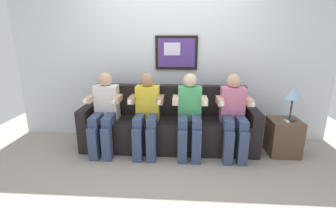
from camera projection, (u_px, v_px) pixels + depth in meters
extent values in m
plane|color=#9E9384|center=(167.00, 157.00, 3.35)|extent=(6.36, 6.36, 0.00)
cube|color=silver|center=(171.00, 56.00, 3.72)|extent=(4.89, 0.05, 2.60)
cube|color=black|center=(176.00, 53.00, 3.67)|extent=(0.63, 0.03, 0.50)
cube|color=#4C337F|center=(176.00, 53.00, 3.65)|extent=(0.55, 0.02, 0.42)
cube|color=silver|center=(172.00, 49.00, 3.63)|extent=(0.24, 0.02, 0.18)
cube|color=black|center=(169.00, 134.00, 3.57)|extent=(2.21, 0.58, 0.45)
cube|color=black|center=(170.00, 100.00, 3.65)|extent=(2.21, 0.14, 0.45)
cube|color=black|center=(89.00, 126.00, 3.62)|extent=(0.14, 0.58, 0.62)
cube|color=black|center=(251.00, 130.00, 3.47)|extent=(0.14, 0.58, 0.62)
cube|color=white|center=(107.00, 102.00, 3.48)|extent=(0.32, 0.20, 0.48)
sphere|color=tan|center=(105.00, 79.00, 3.39)|extent=(0.19, 0.19, 0.19)
cube|color=#38476B|center=(97.00, 118.00, 3.35)|extent=(0.12, 0.40, 0.12)
cube|color=#38476B|center=(110.00, 119.00, 3.34)|extent=(0.12, 0.40, 0.12)
cube|color=#38476B|center=(94.00, 144.00, 3.23)|extent=(0.12, 0.12, 0.45)
cube|color=#38476B|center=(107.00, 144.00, 3.22)|extent=(0.12, 0.12, 0.45)
cube|color=tan|center=(90.00, 98.00, 3.36)|extent=(0.08, 0.28, 0.08)
cube|color=tan|center=(118.00, 99.00, 3.33)|extent=(0.08, 0.28, 0.08)
cube|color=white|center=(114.00, 101.00, 3.18)|extent=(0.04, 0.13, 0.04)
cube|color=white|center=(86.00, 101.00, 3.20)|extent=(0.04, 0.10, 0.04)
cube|color=yellow|center=(148.00, 103.00, 3.45)|extent=(0.32, 0.20, 0.48)
sphere|color=#9E7556|center=(147.00, 80.00, 3.36)|extent=(0.19, 0.19, 0.19)
cube|color=#38476B|center=(139.00, 119.00, 3.31)|extent=(0.12, 0.40, 0.12)
cube|color=#38476B|center=(153.00, 120.00, 3.30)|extent=(0.12, 0.40, 0.12)
cube|color=#38476B|center=(137.00, 145.00, 3.20)|extent=(0.12, 0.12, 0.45)
cube|color=#38476B|center=(151.00, 145.00, 3.19)|extent=(0.12, 0.12, 0.45)
cube|color=#9E7556|center=(133.00, 99.00, 3.32)|extent=(0.08, 0.28, 0.08)
cube|color=#9E7556|center=(160.00, 100.00, 3.30)|extent=(0.08, 0.28, 0.08)
cube|color=white|center=(159.00, 102.00, 3.14)|extent=(0.04, 0.13, 0.04)
cube|color=white|center=(130.00, 102.00, 3.16)|extent=(0.04, 0.10, 0.04)
cube|color=#4CB266|center=(190.00, 103.00, 3.41)|extent=(0.32, 0.20, 0.48)
sphere|color=beige|center=(190.00, 80.00, 3.32)|extent=(0.19, 0.19, 0.19)
cube|color=#38476B|center=(183.00, 120.00, 3.27)|extent=(0.12, 0.40, 0.12)
cube|color=#38476B|center=(196.00, 121.00, 3.26)|extent=(0.12, 0.40, 0.12)
cube|color=#38476B|center=(182.00, 146.00, 3.16)|extent=(0.12, 0.12, 0.45)
cube|color=#38476B|center=(196.00, 147.00, 3.15)|extent=(0.12, 0.12, 0.45)
cube|color=beige|center=(176.00, 100.00, 3.28)|extent=(0.08, 0.28, 0.08)
cube|color=beige|center=(204.00, 100.00, 3.26)|extent=(0.08, 0.28, 0.08)
cube|color=white|center=(205.00, 103.00, 3.10)|extent=(0.04, 0.13, 0.04)
cube|color=pink|center=(232.00, 104.00, 3.37)|extent=(0.32, 0.20, 0.48)
sphere|color=tan|center=(234.00, 81.00, 3.28)|extent=(0.19, 0.19, 0.19)
cube|color=#38476B|center=(227.00, 121.00, 3.24)|extent=(0.12, 0.40, 0.12)
cube|color=#38476B|center=(241.00, 122.00, 3.22)|extent=(0.12, 0.40, 0.12)
cube|color=#38476B|center=(228.00, 148.00, 3.12)|extent=(0.12, 0.12, 0.45)
cube|color=#38476B|center=(243.00, 148.00, 3.11)|extent=(0.12, 0.12, 0.45)
cube|color=tan|center=(220.00, 101.00, 3.25)|extent=(0.08, 0.28, 0.08)
cube|color=tan|center=(249.00, 101.00, 3.22)|extent=(0.08, 0.28, 0.08)
cube|color=white|center=(252.00, 104.00, 3.07)|extent=(0.04, 0.13, 0.04)
cube|color=white|center=(222.00, 103.00, 3.09)|extent=(0.04, 0.10, 0.04)
cube|color=brown|center=(283.00, 137.00, 3.39)|extent=(0.40, 0.40, 0.50)
cylinder|color=#333338|center=(290.00, 119.00, 3.31)|extent=(0.14, 0.14, 0.02)
cylinder|color=#333338|center=(291.00, 109.00, 3.26)|extent=(0.02, 0.02, 0.28)
cone|color=#8CB2CC|center=(293.00, 93.00, 3.20)|extent=(0.22, 0.22, 0.16)
cube|color=white|center=(286.00, 121.00, 3.26)|extent=(0.04, 0.13, 0.02)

